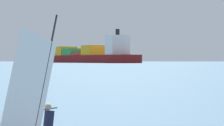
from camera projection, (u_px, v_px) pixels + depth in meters
name	position (u px, v px, depth m)	size (l,w,h in m)	color
windsurfer	(42.00, 115.00, 14.10)	(0.95, 3.94, 4.40)	red
cargo_ship	(79.00, 56.00, 492.48)	(181.03, 109.32, 33.28)	maroon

